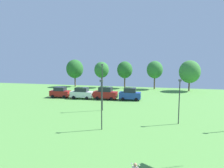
{
  "coord_description": "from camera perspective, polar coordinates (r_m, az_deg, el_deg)",
  "views": [
    {
      "loc": [
        2.14,
        2.73,
        7.61
      ],
      "look_at": [
        -0.79,
        15.1,
        6.11
      ],
      "focal_mm": 32.0,
      "sensor_mm": 36.0,
      "label": 1
    }
  ],
  "objects": [
    {
      "name": "treeline_tree_2",
      "position": [
        54.66,
        3.67,
        4.05
      ],
      "size": [
        4.2,
        4.2,
        7.39
      ],
      "color": "brown",
      "rests_on": "ground"
    },
    {
      "name": "light_post_3",
      "position": [
        30.12,
        -2.78,
        -0.25
      ],
      "size": [
        0.36,
        0.2,
        7.09
      ],
      "color": "#2D2D33",
      "rests_on": "ground"
    },
    {
      "name": "parked_car_rightmost_in_row",
      "position": [
        38.63,
        5.17,
        -2.89
      ],
      "size": [
        4.19,
        2.21,
        2.38
      ],
      "rotation": [
        0.0,
        0.0,
        0.04
      ],
      "color": "#234299",
      "rests_on": "ground"
    },
    {
      "name": "light_post_2",
      "position": [
        25.1,
        18.67,
        -3.98
      ],
      "size": [
        0.36,
        0.2,
        5.42
      ],
      "color": "#2D2D33",
      "rests_on": "ground"
    },
    {
      "name": "parked_car_second_from_left",
      "position": [
        40.44,
        -8.62,
        -2.59
      ],
      "size": [
        4.5,
        1.99,
        2.25
      ],
      "rotation": [
        0.0,
        0.0,
        -0.0
      ],
      "color": "silver",
      "rests_on": "ground"
    },
    {
      "name": "treeline_tree_4",
      "position": [
        53.02,
        21.31,
        3.28
      ],
      "size": [
        5.11,
        5.11,
        7.66
      ],
      "color": "brown",
      "rests_on": "ground"
    },
    {
      "name": "treeline_tree_3",
      "position": [
        53.92,
        12.11,
        4.0
      ],
      "size": [
        4.19,
        4.19,
        7.51
      ],
      "color": "brown",
      "rests_on": "ground"
    },
    {
      "name": "treeline_tree_0",
      "position": [
        59.04,
        -10.57,
        4.27
      ],
      "size": [
        4.9,
        4.9,
        7.89
      ],
      "color": "brown",
      "rests_on": "ground"
    },
    {
      "name": "treeline_tree_1",
      "position": [
        56.05,
        -2.99,
        4.06
      ],
      "size": [
        4.07,
        4.07,
        7.26
      ],
      "color": "brown",
      "rests_on": "ground"
    },
    {
      "name": "parked_car_leftmost",
      "position": [
        42.56,
        -14.58,
        -2.29
      ],
      "size": [
        4.13,
        2.0,
        2.2
      ],
      "rotation": [
        0.0,
        0.0,
        0.02
      ],
      "color": "maroon",
      "rests_on": "ground"
    },
    {
      "name": "parked_car_third_from_left",
      "position": [
        39.29,
        -1.87,
        -2.66
      ],
      "size": [
        4.65,
        2.09,
        2.45
      ],
      "rotation": [
        0.0,
        0.0,
        -0.04
      ],
      "color": "maroon",
      "rests_on": "ground"
    },
    {
      "name": "light_post_0",
      "position": [
        21.89,
        -3.0,
        -4.99
      ],
      "size": [
        0.36,
        0.2,
        5.55
      ],
      "color": "#2D2D33",
      "rests_on": "ground"
    }
  ]
}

